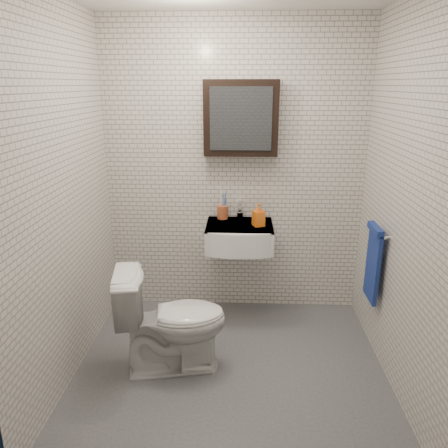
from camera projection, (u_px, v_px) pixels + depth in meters
The scene contains 9 objects.
ground at pixel (230, 369), 3.15m from camera, with size 2.20×2.00×0.01m, color #4D4F54.
room_shell at pixel (231, 168), 2.70m from camera, with size 2.22×2.02×2.51m.
washbasin at pixel (239, 237), 3.62m from camera, with size 0.55×0.50×0.20m.
faucet at pixel (240, 211), 3.75m from camera, with size 0.06×0.20×0.15m.
mirror_cabinet at pixel (241, 118), 3.51m from camera, with size 0.60×0.15×0.60m.
towel_rail at pixel (373, 260), 3.22m from camera, with size 0.09×0.30×0.58m.
toothbrush_cup at pixel (223, 211), 3.77m from camera, with size 0.11×0.11×0.25m.
soap_bottle at pixel (259, 215), 3.56m from camera, with size 0.09×0.09×0.19m, color orange.
toilet at pixel (172, 320), 3.06m from camera, with size 0.43×0.75×0.77m, color white.
Camera 1 is at (0.07, -2.68, 1.96)m, focal length 35.00 mm.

